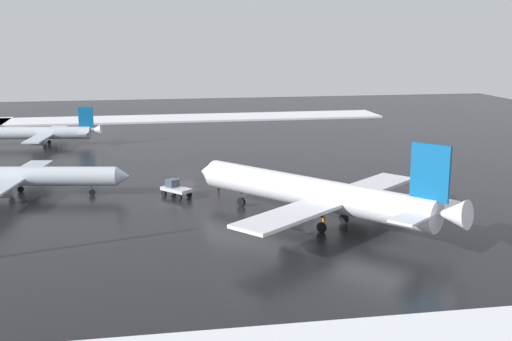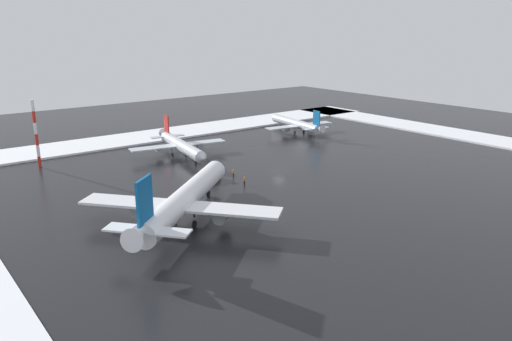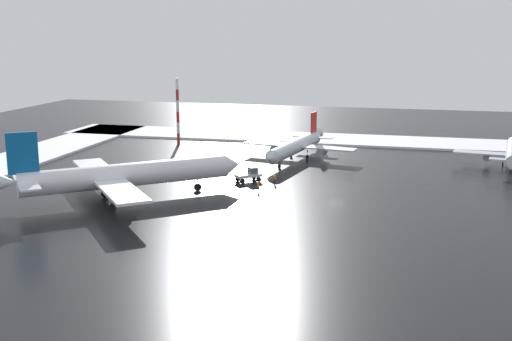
{
  "view_description": "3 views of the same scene",
  "coord_description": "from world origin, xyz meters",
  "views": [
    {
      "loc": [
        106.91,
        -6.82,
        23.82
      ],
      "look_at": [
        17.31,
        8.96,
        3.78
      ],
      "focal_mm": 45.0,
      "sensor_mm": 36.0,
      "label": 1
    },
    {
      "loc": [
        70.65,
        82.1,
        30.91
      ],
      "look_at": [
        11.18,
        5.94,
        3.2
      ],
      "focal_mm": 35.0,
      "sensor_mm": 36.0,
      "label": 2
    },
    {
      "loc": [
        -12.25,
        105.16,
        26.51
      ],
      "look_at": [
        13.47,
        2.15,
        3.17
      ],
      "focal_mm": 45.0,
      "sensor_mm": 36.0,
      "label": 3
    }
  ],
  "objects": [
    {
      "name": "ground_plane",
      "position": [
        0.0,
        0.0,
        0.0
      ],
      "size": [
        240.0,
        240.0,
        0.0
      ],
      "primitive_type": "plane",
      "color": "black"
    },
    {
      "name": "ground_crew_beside_wing",
      "position": [
        11.16,
        -2.0,
        0.97
      ],
      "size": [
        0.36,
        0.36,
        1.71
      ],
      "rotation": [
        0.0,
        0.0,
        3.05
      ],
      "color": "black",
      "rests_on": "ground_plane"
    },
    {
      "name": "snow_bank_far",
      "position": [
        0.0,
        -50.0,
        0.25
      ],
      "size": [
        152.0,
        16.0,
        0.5
      ],
      "primitive_type": "cube",
      "color": "white",
      "rests_on": "ground_plane"
    },
    {
      "name": "airplane_foreground_jet",
      "position": [
        11.35,
        -23.97,
        2.9
      ],
      "size": [
        24.57,
        29.41,
        8.76
      ],
      "rotation": [
        0.0,
        0.0,
        1.4
      ],
      "color": "silver",
      "rests_on": "ground_plane"
    },
    {
      "name": "antenna_mast",
      "position": [
        41.83,
        -35.64,
        7.79
      ],
      "size": [
        0.7,
        0.7,
        15.59
      ],
      "color": "red",
      "rests_on": "ground_plane"
    },
    {
      "name": "snow_bank_left",
      "position": [
        -67.0,
        0.0,
        0.25
      ],
      "size": [
        14.0,
        116.0,
        0.5
      ],
      "primitive_type": "cube",
      "color": "white",
      "rests_on": "ground_plane"
    },
    {
      "name": "ground_crew_near_tug",
      "position": [
        12.65,
        3.96,
        0.97
      ],
      "size": [
        0.36,
        0.36,
        1.71
      ],
      "rotation": [
        0.0,
        0.0,
        0.12
      ],
      "color": "black",
      "rests_on": "ground_plane"
    },
    {
      "name": "airplane_distant_tail",
      "position": [
        -31.55,
        -28.71,
        2.67
      ],
      "size": [
        22.67,
        27.21,
        8.09
      ],
      "rotation": [
        0.0,
        0.0,
        4.58
      ],
      "color": "silver",
      "rests_on": "ground_plane"
    },
    {
      "name": "airplane_parked_starboard",
      "position": [
        32.42,
        14.06,
        3.91
      ],
      "size": [
        32.96,
        30.14,
        11.84
      ],
      "rotation": [
        0.0,
        0.0,
        3.83
      ],
      "color": "white",
      "rests_on": "ground_plane"
    },
    {
      "name": "pushback_tug",
      "position": [
        15.89,
        -2.72,
        1.28
      ],
      "size": [
        4.93,
        4.65,
        2.5
      ],
      "rotation": [
        0.0,
        0.0,
        3.85
      ],
      "color": "silver",
      "rests_on": "ground_plane"
    },
    {
      "name": "ground_crew_mid_apron",
      "position": [
        34.39,
        14.35,
        0.97
      ],
      "size": [
        0.36,
        0.36,
        1.71
      ],
      "rotation": [
        0.0,
        0.0,
        1.18
      ],
      "color": "black",
      "rests_on": "ground_plane"
    }
  ]
}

